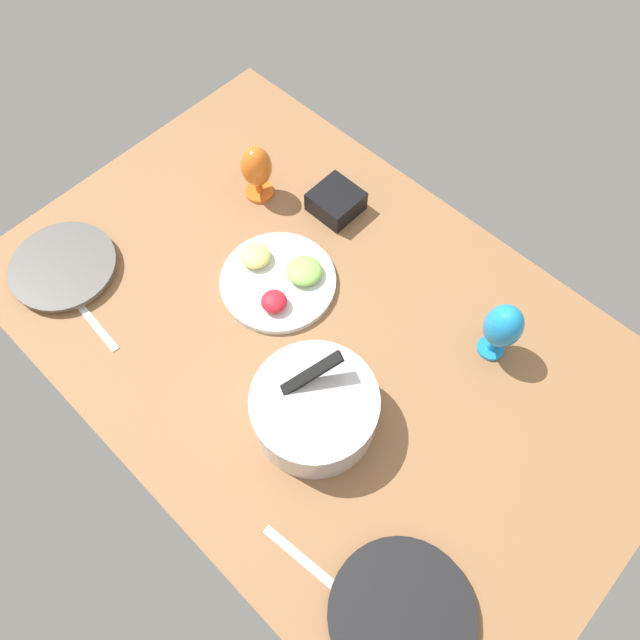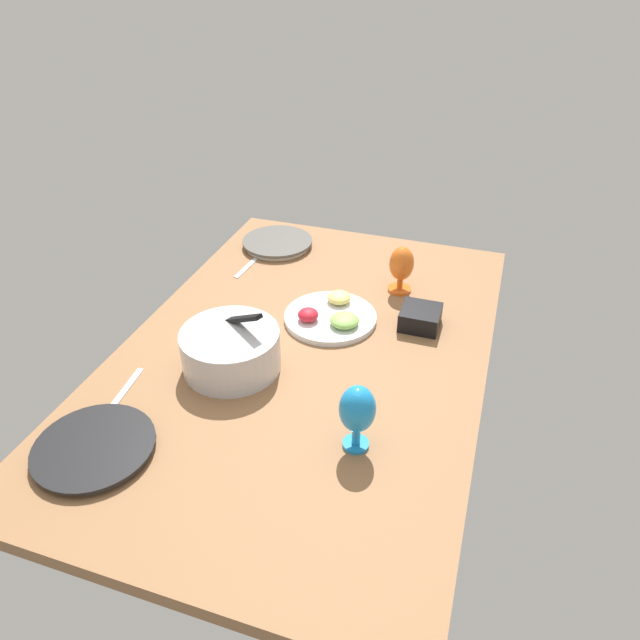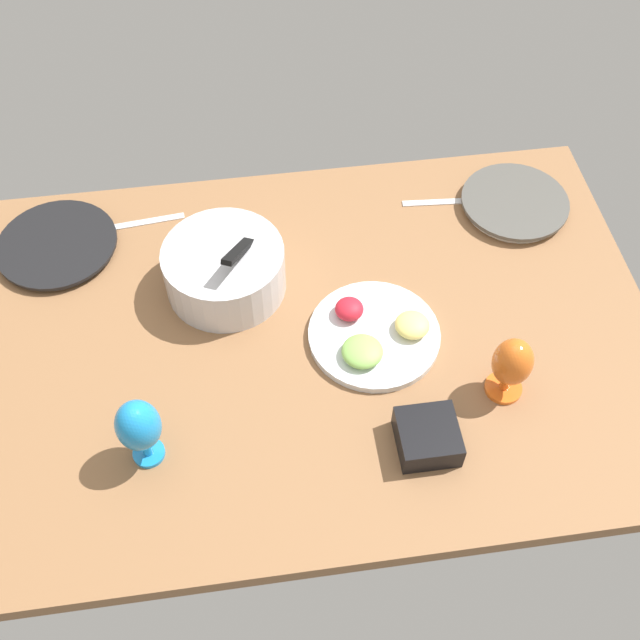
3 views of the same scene
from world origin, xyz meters
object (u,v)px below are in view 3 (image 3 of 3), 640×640
dinner_plate_right (514,203)px  hurricane_glass_orange (512,364)px  fruit_platter (374,334)px  hurricane_glass_blue (139,427)px  dinner_plate_left (57,246)px  mixing_bowl (225,268)px  square_bowl_black (428,436)px

dinner_plate_right → hurricane_glass_orange: hurricane_glass_orange is taller
dinner_plate_right → hurricane_glass_orange: bearing=-108.8°
fruit_platter → hurricane_glass_blue: (-49.14, -21.50, 9.47)cm
hurricane_glass_blue → dinner_plate_left: bearing=110.1°
mixing_bowl → hurricane_glass_blue: (-18.19, -40.85, 4.77)cm
dinner_plate_left → square_bowl_black: (76.01, -63.22, 2.22)cm
dinner_plate_right → square_bowl_black: (-36.21, -61.60, 2.00)cm
mixing_bowl → square_bowl_black: size_ratio=2.30×
hurricane_glass_orange → square_bowl_black: 22.27cm
mixing_bowl → hurricane_glass_orange: size_ratio=1.68×
hurricane_glass_blue → hurricane_glass_orange: hurricane_glass_blue is taller
dinner_plate_left → mixing_bowl: size_ratio=1.04×
fruit_platter → square_bowl_black: 27.49cm
hurricane_glass_orange → square_bowl_black: hurricane_glass_orange is taller
square_bowl_black → hurricane_glass_blue: bearing=174.4°
hurricane_glass_blue → fruit_platter: bearing=23.6°
fruit_platter → hurricane_glass_blue: size_ratio=1.62×
dinner_plate_left → hurricane_glass_blue: size_ratio=1.59×
dinner_plate_left → square_bowl_black: 98.89cm
dinner_plate_right → hurricane_glass_blue: hurricane_glass_blue is taller
dinner_plate_left → hurricane_glass_blue: 62.44cm
hurricane_glass_orange → square_bowl_black: bearing=-151.3°
fruit_platter → hurricane_glass_blue: 54.47cm
fruit_platter → hurricane_glass_orange: size_ratio=1.78×
dinner_plate_right → hurricane_glass_orange: size_ratio=1.64×
dinner_plate_left → fruit_platter: size_ratio=0.99×
fruit_platter → dinner_plate_left: bearing=152.7°
dinner_plate_right → mixing_bowl: bearing=-168.1°
dinner_plate_right → mixing_bowl: (-72.82, -15.41, 4.96)cm
dinner_plate_right → mixing_bowl: size_ratio=0.97×
dinner_plate_right → fruit_platter: (-41.86, -34.75, 0.27)cm
dinner_plate_left → fruit_platter: 79.20cm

